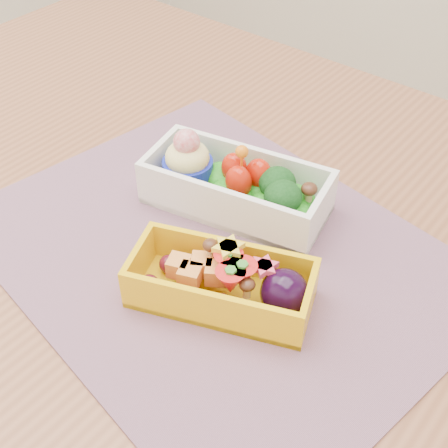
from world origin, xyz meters
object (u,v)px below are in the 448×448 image
Objects in this scene: placemat at (215,252)px; table at (215,289)px; bento_yellow at (225,283)px; bento_white at (235,186)px.

table is at bearing 131.49° from placemat.
bento_yellow reaches higher than table.
placemat is at bearing -48.51° from table.
placemat is (0.03, -0.03, 0.10)m from table.
bento_white is at bearing 102.73° from bento_yellow.
bento_white is (-0.00, 0.04, 0.13)m from table.
table is at bearing -99.79° from bento_white.
bento_yellow is (0.08, -0.11, -0.00)m from bento_white.
placemat is 0.07m from bento_yellow.
bento_yellow is at bearing -67.92° from bento_white.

